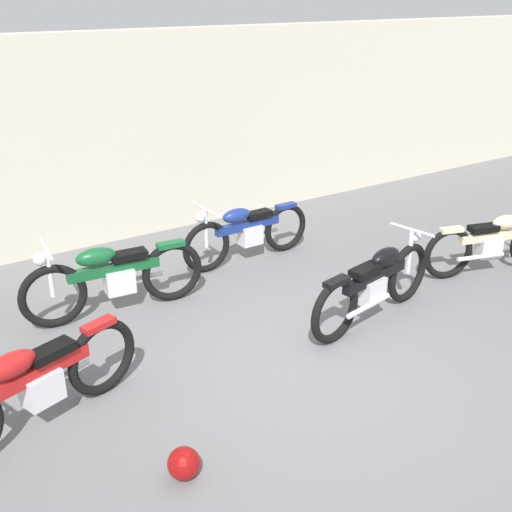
{
  "coord_description": "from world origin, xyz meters",
  "views": [
    {
      "loc": [
        -3.23,
        -3.96,
        3.36
      ],
      "look_at": [
        0.26,
        1.44,
        0.55
      ],
      "focal_mm": 43.24,
      "sensor_mm": 36.0,
      "label": 1
    }
  ],
  "objects_px": {
    "motorcycle_green": "(113,277)",
    "motorcycle_cream": "(494,242)",
    "helmet": "(184,463)",
    "motorcycle_red": "(34,385)",
    "motorcycle_black": "(375,284)",
    "motorcycle_blue": "(246,232)"
  },
  "relations": [
    {
      "from": "motorcycle_black",
      "to": "motorcycle_cream",
      "type": "xyz_separation_m",
      "value": [
        2.1,
        0.1,
        -0.02
      ]
    },
    {
      "from": "helmet",
      "to": "motorcycle_cream",
      "type": "relative_size",
      "value": 0.13
    },
    {
      "from": "motorcycle_black",
      "to": "motorcycle_cream",
      "type": "relative_size",
      "value": 1.07
    },
    {
      "from": "motorcycle_red",
      "to": "motorcycle_cream",
      "type": "bearing_deg",
      "value": 161.33
    },
    {
      "from": "motorcycle_black",
      "to": "motorcycle_green",
      "type": "height_order",
      "value": "motorcycle_green"
    },
    {
      "from": "motorcycle_red",
      "to": "motorcycle_cream",
      "type": "xyz_separation_m",
      "value": [
        5.68,
        -0.02,
        -0.02
      ]
    },
    {
      "from": "motorcycle_blue",
      "to": "motorcycle_green",
      "type": "bearing_deg",
      "value": 10.96
    },
    {
      "from": "motorcycle_red",
      "to": "motorcycle_black",
      "type": "bearing_deg",
      "value": 159.7
    },
    {
      "from": "motorcycle_green",
      "to": "motorcycle_cream",
      "type": "height_order",
      "value": "motorcycle_green"
    },
    {
      "from": "motorcycle_blue",
      "to": "motorcycle_black",
      "type": "xyz_separation_m",
      "value": [
        0.32,
        -2.1,
        0.02
      ]
    },
    {
      "from": "motorcycle_black",
      "to": "motorcycle_cream",
      "type": "bearing_deg",
      "value": -8.44
    },
    {
      "from": "motorcycle_red",
      "to": "motorcycle_green",
      "type": "xyz_separation_m",
      "value": [
        1.26,
        1.56,
        0.01
      ]
    },
    {
      "from": "motorcycle_red",
      "to": "motorcycle_black",
      "type": "relative_size",
      "value": 0.98
    },
    {
      "from": "motorcycle_green",
      "to": "motorcycle_cream",
      "type": "relative_size",
      "value": 1.11
    },
    {
      "from": "helmet",
      "to": "motorcycle_cream",
      "type": "bearing_deg",
      "value": 12.76
    },
    {
      "from": "helmet",
      "to": "motorcycle_cream",
      "type": "xyz_separation_m",
      "value": [
        4.92,
        1.12,
        0.29
      ]
    },
    {
      "from": "motorcycle_red",
      "to": "motorcycle_green",
      "type": "bearing_deg",
      "value": -147.47
    },
    {
      "from": "motorcycle_red",
      "to": "motorcycle_black",
      "type": "distance_m",
      "value": 3.58
    },
    {
      "from": "motorcycle_cream",
      "to": "motorcycle_blue",
      "type": "bearing_deg",
      "value": 157.18
    },
    {
      "from": "motorcycle_green",
      "to": "motorcycle_black",
      "type": "bearing_deg",
      "value": 149.35
    },
    {
      "from": "motorcycle_blue",
      "to": "motorcycle_black",
      "type": "height_order",
      "value": "motorcycle_black"
    },
    {
      "from": "motorcycle_blue",
      "to": "helmet",
      "type": "bearing_deg",
      "value": 50.17
    }
  ]
}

